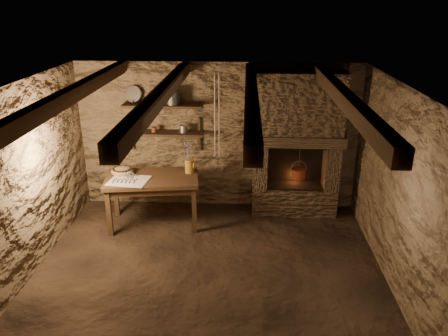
{
  "coord_description": "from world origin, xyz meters",
  "views": [
    {
      "loc": [
        0.44,
        -4.77,
        3.33
      ],
      "look_at": [
        0.15,
        0.9,
        1.09
      ],
      "focal_mm": 35.0,
      "sensor_mm": 36.0,
      "label": 1
    }
  ],
  "objects_px": {
    "work_table": "(153,199)",
    "iron_stockpot": "(173,98)",
    "stoneware_jug": "(189,160)",
    "red_pot": "(298,173)",
    "wooden_bowl": "(122,171)"
  },
  "relations": [
    {
      "from": "work_table",
      "to": "wooden_bowl",
      "type": "xyz_separation_m",
      "value": [
        -0.48,
        0.11,
        0.41
      ]
    },
    {
      "from": "work_table",
      "to": "wooden_bowl",
      "type": "bearing_deg",
      "value": 159.56
    },
    {
      "from": "work_table",
      "to": "wooden_bowl",
      "type": "relative_size",
      "value": 4.28
    },
    {
      "from": "work_table",
      "to": "red_pot",
      "type": "xyz_separation_m",
      "value": [
        2.26,
        0.47,
        0.28
      ]
    },
    {
      "from": "work_table",
      "to": "wooden_bowl",
      "type": "height_order",
      "value": "wooden_bowl"
    },
    {
      "from": "work_table",
      "to": "iron_stockpot",
      "type": "height_order",
      "value": "iron_stockpot"
    },
    {
      "from": "work_table",
      "to": "red_pot",
      "type": "height_order",
      "value": "red_pot"
    },
    {
      "from": "stoneware_jug",
      "to": "red_pot",
      "type": "relative_size",
      "value": 0.91
    },
    {
      "from": "iron_stockpot",
      "to": "red_pot",
      "type": "xyz_separation_m",
      "value": [
        1.98,
        -0.12,
        -1.15
      ]
    },
    {
      "from": "wooden_bowl",
      "to": "iron_stockpot",
      "type": "height_order",
      "value": "iron_stockpot"
    },
    {
      "from": "stoneware_jug",
      "to": "red_pot",
      "type": "xyz_separation_m",
      "value": [
        1.7,
        0.27,
        -0.29
      ]
    },
    {
      "from": "stoneware_jug",
      "to": "wooden_bowl",
      "type": "distance_m",
      "value": 1.05
    },
    {
      "from": "wooden_bowl",
      "to": "red_pot",
      "type": "height_order",
      "value": "red_pot"
    },
    {
      "from": "stoneware_jug",
      "to": "red_pot",
      "type": "height_order",
      "value": "stoneware_jug"
    },
    {
      "from": "wooden_bowl",
      "to": "red_pot",
      "type": "relative_size",
      "value": 0.64
    }
  ]
}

